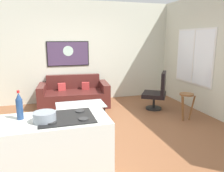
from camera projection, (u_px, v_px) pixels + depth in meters
The scene contains 12 objects.
ground at pixel (104, 133), 4.27m from camera, with size 6.40×6.40×0.04m, color brown.
back_wall at pixel (82, 52), 6.24m from camera, with size 6.40×0.05×2.80m, color beige.
right_wall at pixel (212, 55), 4.99m from camera, with size 0.05×6.40×2.80m, color beige.
couch at pixel (74, 96), 5.92m from camera, with size 1.89×1.07×0.79m.
coffee_table at pixel (81, 106), 4.69m from camera, with size 1.02×0.60×0.40m.
armchair at pixel (158, 92), 5.54m from camera, with size 0.79×0.79×0.97m.
bar_stool at pixel (186, 100), 4.82m from camera, with size 0.35×0.34×0.60m.
kitchen_counter at pixel (45, 157), 2.50m from camera, with size 1.47×0.65×0.93m.
soda_bottle_2 at pixel (19, 106), 2.40m from camera, with size 0.07×0.07×0.33m.
mixing_bowl at pixel (45, 117), 2.34m from camera, with size 0.24×0.24×0.11m.
wall_painting at pixel (68, 54), 6.10m from camera, with size 1.15×0.03×0.69m.
window at pixel (194, 57), 5.56m from camera, with size 0.03×1.44×1.39m.
Camera 1 is at (-1.00, -3.86, 1.78)m, focal length 35.28 mm.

